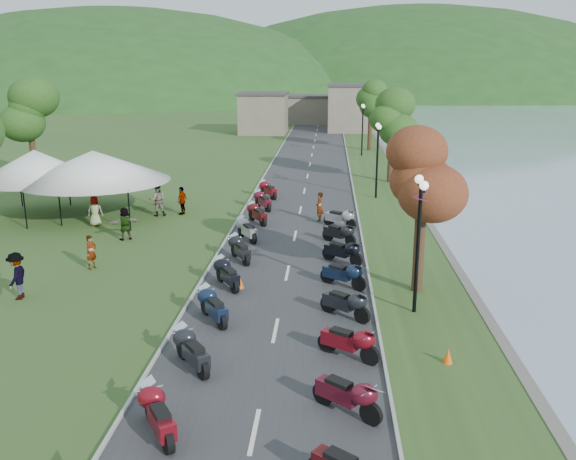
{
  "coord_description": "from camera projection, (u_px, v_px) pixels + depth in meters",
  "views": [
    {
      "loc": [
        1.75,
        -3.29,
        8.91
      ],
      "look_at": [
        -0.14,
        24.49,
        1.3
      ],
      "focal_mm": 38.0,
      "sensor_mm": 36.0,
      "label": 1
    }
  ],
  "objects": [
    {
      "name": "moto_row_right",
      "position": [
        344.0,
        321.0,
        20.47
      ],
      "size": [
        2.6,
        30.82,
        1.1
      ],
      "primitive_type": null,
      "color": "#331411",
      "rests_on": "ground"
    },
    {
      "name": "moto_row_left",
      "position": [
        211.0,
        307.0,
        21.63
      ],
      "size": [
        2.6,
        44.08,
        1.1
      ],
      "primitive_type": null,
      "color": "#331411",
      "rests_on": "ground"
    },
    {
      "name": "hills_backdrop",
      "position": [
        325.0,
        92.0,
        198.11
      ],
      "size": [
        360.0,
        120.0,
        76.0
      ],
      "primitive_type": null,
      "color": "#285621",
      "rests_on": "ground"
    },
    {
      "name": "pedestrian_c",
      "position": [
        20.0,
        298.0,
        23.94
      ],
      "size": [
        0.61,
        1.26,
        1.88
      ],
      "primitive_type": "imported",
      "rotation": [
        0.0,
        0.0,
        4.81
      ],
      "color": "slate",
      "rests_on": "ground"
    },
    {
      "name": "pedestrian_a",
      "position": [
        93.0,
        269.0,
        27.44
      ],
      "size": [
        0.63,
        0.69,
        1.55
      ],
      "primitive_type": "imported",
      "rotation": [
        0.0,
        0.0,
        1.09
      ],
      "color": "slate",
      "rests_on": "ground"
    },
    {
      "name": "pedestrian_b",
      "position": [
        158.0,
        216.0,
        36.96
      ],
      "size": [
        1.08,
        0.82,
        1.98
      ],
      "primitive_type": "imported",
      "rotation": [
        0.0,
        0.0,
        3.48
      ],
      "color": "slate",
      "rests_on": "ground"
    },
    {
      "name": "vendor_tent_side",
      "position": [
        37.0,
        183.0,
        36.53
      ],
      "size": [
        4.65,
        4.65,
        4.0
      ],
      "primitive_type": null,
      "color": "white",
      "rests_on": "ground"
    },
    {
      "name": "road",
      "position": [
        304.0,
        191.0,
        44.13
      ],
      "size": [
        7.0,
        120.0,
        0.02
      ],
      "primitive_type": "cube",
      "color": "#353538",
      "rests_on": "ground"
    },
    {
      "name": "tree_lakeside",
      "position": [
        422.0,
        202.0,
        23.78
      ],
      "size": [
        2.66,
        2.66,
        7.4
      ],
      "primitive_type": null,
      "color": "#315F1F",
      "rests_on": "ground"
    },
    {
      "name": "vendor_tent_main",
      "position": [
        95.0,
        184.0,
        36.18
      ],
      "size": [
        5.91,
        5.91,
        4.0
      ],
      "primitive_type": null,
      "color": "white",
      "rests_on": "ground"
    },
    {
      "name": "far_building",
      "position": [
        304.0,
        110.0,
        86.91
      ],
      "size": [
        18.0,
        16.0,
        5.0
      ],
      "primitive_type": "cube",
      "color": "#776C5D",
      "rests_on": "ground"
    }
  ]
}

